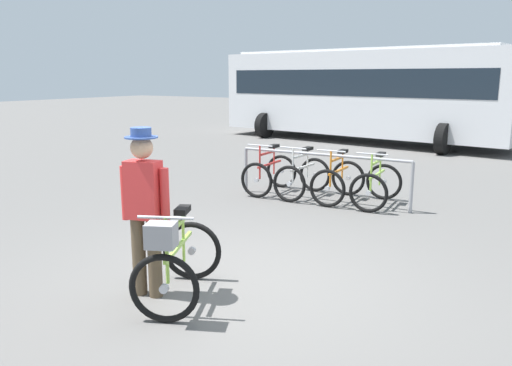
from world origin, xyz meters
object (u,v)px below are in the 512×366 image
Objects in this scene: racked_bike_lime at (377,185)px; bus_distant at (363,90)px; racked_bike_white at (303,177)px; featured_bicycle at (177,260)px; person_with_featured_bike at (144,206)px; racked_bike_orange at (338,181)px; racked_bike_red at (269,174)px.

bus_distant is (-3.32, 8.41, 1.37)m from racked_bike_lime.
racked_bike_white is at bearing -178.36° from racked_bike_lime.
featured_bicycle is (-0.44, -4.77, 0.08)m from racked_bike_lime.
person_with_featured_bike is at bearing -177.47° from featured_bicycle.
bus_distant is at bearing 102.31° from featured_bicycle.
racked_bike_white is 0.65× the size of person_with_featured_bike.
racked_bike_lime is 0.89× the size of featured_bicycle.
racked_bike_white is 1.02× the size of racked_bike_orange.
racked_bike_red is at bearing 109.37° from featured_bicycle.
featured_bicycle is 0.63m from person_with_featured_bike.
racked_bike_white is at bearing -178.36° from racked_bike_orange.
bus_distant reaches higher than featured_bicycle.
person_with_featured_bike is (-0.38, -0.02, 0.50)m from featured_bicycle.
racked_bike_orange is 0.64× the size of person_with_featured_bike.
bus_distant is at bearing 100.72° from person_with_featured_bike.
racked_bike_white is 0.90× the size of featured_bicycle.
featured_bicycle is (0.26, -4.75, 0.08)m from racked_bike_orange.
racked_bike_lime is (2.10, 0.06, 0.00)m from racked_bike_red.
racked_bike_lime and featured_bicycle have the same top height.
bus_distant is (-2.62, 8.43, 1.37)m from racked_bike_orange.
bus_distant is (-2.50, 13.20, 0.79)m from person_with_featured_bike.
racked_bike_red and racked_bike_orange have the same top height.
racked_bike_red is 1.40m from racked_bike_orange.
bus_distant is (-2.88, 13.18, 1.30)m from featured_bicycle.
racked_bike_white is 4.83m from featured_bicycle.
racked_bike_white is at bearing 1.64° from racked_bike_red.
racked_bike_red is 0.11× the size of bus_distant.
racked_bike_red is at bearing -178.36° from racked_bike_white.
racked_bike_red is 0.99× the size of racked_bike_lime.
featured_bicycle is (1.66, -4.71, 0.08)m from racked_bike_red.
racked_bike_lime is at bearing 1.64° from racked_bike_orange.
featured_bicycle is 0.12× the size of bus_distant.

